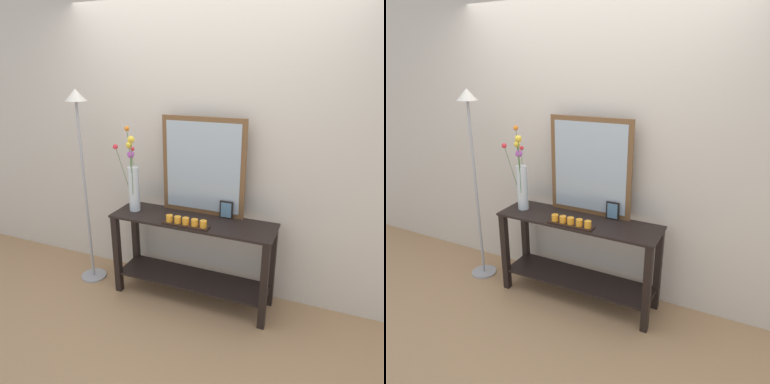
# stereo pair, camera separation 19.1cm
# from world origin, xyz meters

# --- Properties ---
(ground_plane) EXTENTS (7.00, 6.00, 0.02)m
(ground_plane) POSITION_xyz_m (0.00, 0.00, -0.01)
(ground_plane) COLOR #A87F56
(wall_back) EXTENTS (6.40, 0.08, 2.70)m
(wall_back) POSITION_xyz_m (0.00, 0.32, 1.35)
(wall_back) COLOR beige
(wall_back) RESTS_ON ground
(console_table) EXTENTS (1.40, 0.40, 0.76)m
(console_table) POSITION_xyz_m (0.00, 0.00, 0.46)
(console_table) COLOR black
(console_table) RESTS_ON ground
(mirror_leaning) EXTENTS (0.73, 0.03, 0.83)m
(mirror_leaning) POSITION_xyz_m (0.03, 0.17, 1.18)
(mirror_leaning) COLOR brown
(mirror_leaning) RESTS_ON console_table
(tall_vase_left) EXTENTS (0.25, 0.27, 0.74)m
(tall_vase_left) POSITION_xyz_m (-0.55, -0.01, 1.03)
(tall_vase_left) COLOR silver
(tall_vase_left) RESTS_ON console_table
(candle_tray) EXTENTS (0.39, 0.09, 0.07)m
(candle_tray) POSITION_xyz_m (0.00, -0.13, 0.79)
(candle_tray) COLOR black
(candle_tray) RESTS_ON console_table
(picture_frame_small) EXTENTS (0.11, 0.01, 0.15)m
(picture_frame_small) POSITION_xyz_m (0.25, 0.13, 0.84)
(picture_frame_small) COLOR black
(picture_frame_small) RESTS_ON console_table
(floor_lamp) EXTENTS (0.24, 0.24, 1.80)m
(floor_lamp) POSITION_xyz_m (-1.03, -0.07, 1.21)
(floor_lamp) COLOR #9E9EA3
(floor_lamp) RESTS_ON ground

